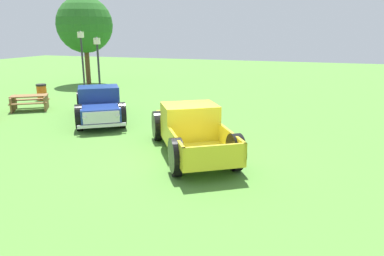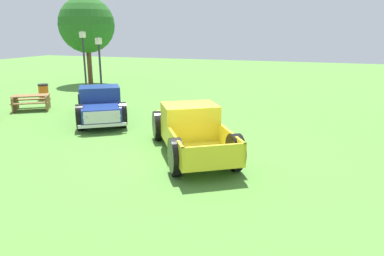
{
  "view_description": "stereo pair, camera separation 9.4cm",
  "coord_description": "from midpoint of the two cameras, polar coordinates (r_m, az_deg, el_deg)",
  "views": [
    {
      "loc": [
        -10.68,
        -3.8,
        4.03
      ],
      "look_at": [
        0.32,
        0.01,
        0.9
      ],
      "focal_mm": 33.92,
      "sensor_mm": 36.0,
      "label": 1
    },
    {
      "loc": [
        -10.64,
        -3.88,
        4.03
      ],
      "look_at": [
        0.32,
        0.01,
        0.9
      ],
      "focal_mm": 33.92,
      "sensor_mm": 36.0,
      "label": 2
    }
  ],
  "objects": [
    {
      "name": "picnic_table",
      "position": [
        20.8,
        -24.29,
        3.94
      ],
      "size": [
        2.23,
        2.32,
        0.78
      ],
      "color": "olive",
      "rests_on": "ground_plane"
    },
    {
      "name": "oak_tree_east",
      "position": [
        29.44,
        -16.63,
        15.27
      ],
      "size": [
        4.16,
        4.16,
        6.54
      ],
      "color": "brown",
      "rests_on": "ground_plane"
    },
    {
      "name": "trash_can",
      "position": [
        23.61,
        -22.66,
        5.25
      ],
      "size": [
        0.59,
        0.59,
        0.95
      ],
      "color": "orange",
      "rests_on": "ground_plane"
    },
    {
      "name": "lamp_post_near",
      "position": [
        24.1,
        -16.92,
        9.88
      ],
      "size": [
        0.36,
        0.36,
        4.04
      ],
      "color": "#2D2D33",
      "rests_on": "ground_plane"
    },
    {
      "name": "ground_plane",
      "position": [
        12.03,
        -0.7,
        -4.52
      ],
      "size": [
        80.0,
        80.0,
        0.0
      ],
      "primitive_type": "plane",
      "color": "#548C38"
    },
    {
      "name": "pickup_truck_behind_left",
      "position": [
        17.04,
        -14.51,
        3.53
      ],
      "size": [
        5.35,
        4.49,
        1.6
      ],
      "color": "navy",
      "rests_on": "ground_plane"
    },
    {
      "name": "pickup_truck_foreground",
      "position": [
        12.44,
        -0.64,
        -0.08
      ],
      "size": [
        5.52,
        4.48,
        1.64
      ],
      "color": "yellow",
      "rests_on": "ground_plane"
    },
    {
      "name": "lamp_post_far",
      "position": [
        22.25,
        -14.59,
        9.2
      ],
      "size": [
        0.36,
        0.36,
        3.7
      ],
      "color": "#2D2D33",
      "rests_on": "ground_plane"
    }
  ]
}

